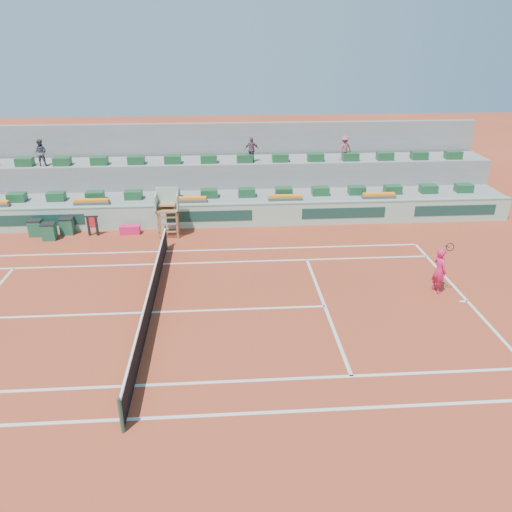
% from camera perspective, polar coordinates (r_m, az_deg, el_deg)
% --- Properties ---
extents(ground, '(90.00, 90.00, 0.00)m').
position_cam_1_polar(ground, '(18.69, -11.86, -6.33)').
color(ground, maroon).
rests_on(ground, ground).
extents(seating_tier_lower, '(36.00, 4.00, 1.20)m').
position_cam_1_polar(seating_tier_lower, '(28.16, -9.36, 5.96)').
color(seating_tier_lower, gray).
rests_on(seating_tier_lower, ground).
extents(seating_tier_upper, '(36.00, 2.40, 2.60)m').
position_cam_1_polar(seating_tier_upper, '(29.48, -9.20, 8.24)').
color(seating_tier_upper, gray).
rests_on(seating_tier_upper, ground).
extents(stadium_back_wall, '(36.00, 0.40, 4.40)m').
position_cam_1_polar(stadium_back_wall, '(30.79, -9.08, 10.69)').
color(stadium_back_wall, gray).
rests_on(stadium_back_wall, ground).
extents(player_bag, '(0.99, 0.44, 0.44)m').
position_cam_1_polar(player_bag, '(25.89, -14.20, 2.94)').
color(player_bag, '#E01D5B').
rests_on(player_bag, ground).
extents(spectator_left, '(0.76, 0.62, 1.45)m').
position_cam_1_polar(spectator_left, '(29.89, -23.40, 10.81)').
color(spectator_left, '#4B4C58').
rests_on(spectator_left, seating_tier_upper).
extents(spectator_mid, '(0.82, 0.35, 1.38)m').
position_cam_1_polar(spectator_mid, '(28.35, -0.49, 12.06)').
color(spectator_mid, '#6C4853').
rests_on(spectator_mid, seating_tier_upper).
extents(spectator_right, '(1.00, 0.76, 1.37)m').
position_cam_1_polar(spectator_right, '(29.20, 10.07, 12.05)').
color(spectator_right, '#984C59').
rests_on(spectator_right, seating_tier_upper).
extents(court_lines, '(23.89, 11.09, 0.01)m').
position_cam_1_polar(court_lines, '(18.69, -11.86, -6.32)').
color(court_lines, silver).
rests_on(court_lines, ground).
extents(tennis_net, '(0.10, 11.97, 1.10)m').
position_cam_1_polar(tennis_net, '(18.43, -12.00, -4.93)').
color(tennis_net, black).
rests_on(tennis_net, ground).
extents(advertising_hoarding, '(36.00, 0.34, 1.26)m').
position_cam_1_polar(advertising_hoarding, '(26.08, -9.70, 4.49)').
color(advertising_hoarding, '#95BBA5').
rests_on(advertising_hoarding, ground).
extents(umpire_chair, '(1.10, 0.90, 2.40)m').
position_cam_1_polar(umpire_chair, '(24.84, -10.10, 5.67)').
color(umpire_chair, '#915F37').
rests_on(umpire_chair, ground).
extents(seat_row_lower, '(32.90, 0.60, 0.44)m').
position_cam_1_polar(seat_row_lower, '(27.06, -9.63, 7.00)').
color(seat_row_lower, '#194D29').
rests_on(seat_row_lower, seating_tier_lower).
extents(seat_row_upper, '(32.90, 0.60, 0.44)m').
position_cam_1_polar(seat_row_upper, '(28.51, -9.50, 10.83)').
color(seat_row_upper, '#194D29').
rests_on(seat_row_upper, seating_tier_upper).
extents(flower_planters, '(26.80, 0.36, 0.28)m').
position_cam_1_polar(flower_planters, '(26.53, -13.00, 6.16)').
color(flower_planters, '#4B4B4B').
rests_on(flower_planters, seating_tier_lower).
extents(drink_cooler_a, '(0.66, 0.57, 0.84)m').
position_cam_1_polar(drink_cooler_a, '(26.76, -20.79, 3.24)').
color(drink_cooler_a, '#1B5135').
rests_on(drink_cooler_a, ground).
extents(drink_cooler_b, '(0.65, 0.57, 0.84)m').
position_cam_1_polar(drink_cooler_b, '(26.33, -22.57, 2.61)').
color(drink_cooler_b, '#1B5135').
rests_on(drink_cooler_b, ground).
extents(drink_cooler_c, '(0.67, 0.58, 0.84)m').
position_cam_1_polar(drink_cooler_c, '(27.10, -23.85, 2.98)').
color(drink_cooler_c, '#1B5135').
rests_on(drink_cooler_c, ground).
extents(towel_rack, '(0.64, 0.11, 1.03)m').
position_cam_1_polar(towel_rack, '(26.05, -18.19, 3.49)').
color(towel_rack, black).
rests_on(towel_rack, ground).
extents(tennis_player, '(0.57, 0.93, 2.28)m').
position_cam_1_polar(tennis_player, '(20.55, 20.22, -1.53)').
color(tennis_player, '#E01D5B').
rests_on(tennis_player, ground).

